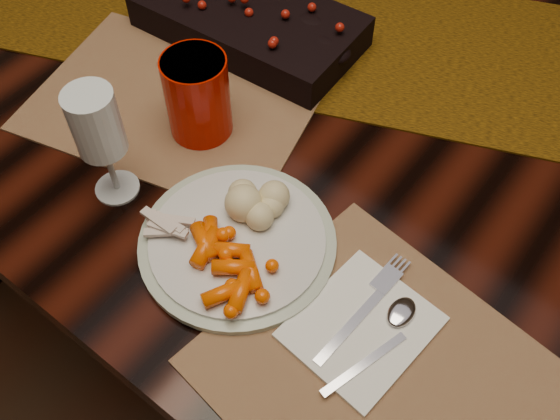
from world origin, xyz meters
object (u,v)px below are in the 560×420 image
Objects in this scene: baby_carrots at (229,264)px; red_cup at (197,96)px; placemat_main at (407,398)px; turkey_shreds at (165,222)px; dinner_plate at (237,241)px; centerpiece at (249,17)px; wine_glass at (103,146)px; dining_table at (357,256)px; mashed_potatoes at (256,193)px; napkin at (361,327)px.

red_cup is (-0.19, 0.16, 0.04)m from baby_carrots.
turkey_shreds reaches higher than placemat_main.
placemat_main is 0.27m from dinner_plate.
centerpiece is 2.08× the size of wine_glass.
red_cup is 0.15m from wine_glass.
dinner_plate is at bearing 118.08° from baby_carrots.
baby_carrots reaches higher than placemat_main.
baby_carrots is at bearing -3.15° from wine_glass.
mashed_potatoes is at bearing -98.97° from dining_table.
red_cup is (-0.15, 0.07, 0.02)m from mashed_potatoes.
mashed_potatoes is 0.69× the size of red_cup.
dinner_plate is 3.70× the size of turkey_shreds.
mashed_potatoes reaches higher than turkey_shreds.
dining_table is 0.51m from napkin.
dinner_plate is 0.18m from napkin.
placemat_main is at bearing -35.33° from centerpiece.
baby_carrots is 0.17m from napkin.
centerpiece is 0.35m from mashed_potatoes.
placemat_main is 0.09m from napkin.
baby_carrots is at bearing -69.55° from mashed_potatoes.
dining_table is 10.71× the size of wine_glass.
wine_glass is at bearing -154.31° from mashed_potatoes.
baby_carrots is 0.21m from wine_glass.
turkey_shreds is 0.43× the size of napkin.
dinner_plate is at bearing -174.34° from napkin.
placemat_main is 0.24m from baby_carrots.
dinner_plate is at bearing 179.45° from placemat_main.
dining_table is 0.60m from wine_glass.
red_cup reaches higher than placemat_main.
red_cup is at bearing -137.48° from dining_table.
dining_table is 0.52m from baby_carrots.
red_cup is (0.08, -0.20, 0.03)m from centerpiece.
placemat_main is (0.24, -0.33, 0.38)m from dining_table.
placemat_main is at bearing -1.39° from wine_glass.
centerpiece is 5.33× the size of turkey_shreds.
dining_table is 0.56m from placemat_main.
dinner_plate is at bearing 25.76° from turkey_shreds.
napkin is at bearing 4.14° from wine_glass.
centerpiece is at bearing 148.84° from napkin.
turkey_shreds is at bearing -6.59° from wine_glass.
wine_glass reaches higher than dinner_plate.
dinner_plate is 1.44× the size of wine_glass.
wine_glass is at bearing -80.21° from centerpiece.
placemat_main is 3.47× the size of red_cup.
placemat_main is 3.91× the size of baby_carrots.
centerpiece is at bearing 114.26° from turkey_shreds.
wine_glass is at bearing -173.68° from placemat_main.
placemat_main is 1.72× the size of dinner_plate.
dinner_plate is 0.20m from wine_glass.
baby_carrots is 0.10m from mashed_potatoes.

